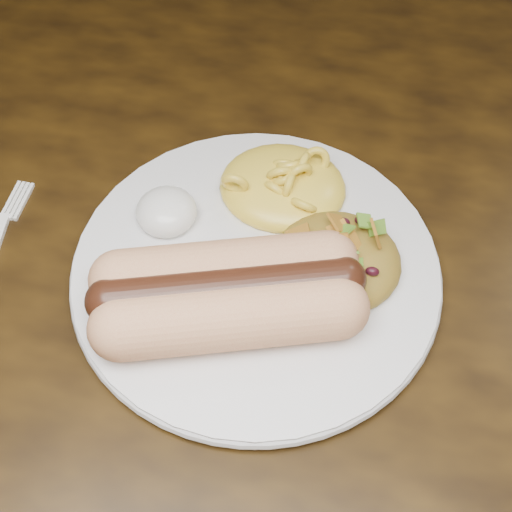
# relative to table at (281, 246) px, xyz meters

# --- Properties ---
(floor) EXTENTS (4.00, 4.00, 0.00)m
(floor) POSITION_rel_table_xyz_m (0.00, 0.00, -0.66)
(floor) COLOR #41240E
(floor) RESTS_ON ground
(table) EXTENTS (1.60, 0.90, 0.75)m
(table) POSITION_rel_table_xyz_m (0.00, 0.00, 0.00)
(table) COLOR #372208
(table) RESTS_ON floor
(plate) EXTENTS (0.32, 0.32, 0.01)m
(plate) POSITION_rel_table_xyz_m (-0.00, -0.10, 0.10)
(plate) COLOR silver
(plate) RESTS_ON table
(hotdog) EXTENTS (0.15, 0.11, 0.04)m
(hotdog) POSITION_rel_table_xyz_m (-0.01, -0.13, 0.13)
(hotdog) COLOR #F9CE92
(hotdog) RESTS_ON plate
(mac_and_cheese) EXTENTS (0.10, 0.09, 0.04)m
(mac_and_cheese) POSITION_rel_table_xyz_m (0.00, -0.03, 0.12)
(mac_and_cheese) COLOR yellow
(mac_and_cheese) RESTS_ON plate
(sour_cream) EXTENTS (0.05, 0.05, 0.03)m
(sour_cream) POSITION_rel_table_xyz_m (-0.07, -0.07, 0.12)
(sour_cream) COLOR white
(sour_cream) RESTS_ON plate
(taco_salad) EXTENTS (0.09, 0.08, 0.04)m
(taco_salad) POSITION_rel_table_xyz_m (0.05, -0.09, 0.12)
(taco_salad) COLOR #CC641D
(taco_salad) RESTS_ON plate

